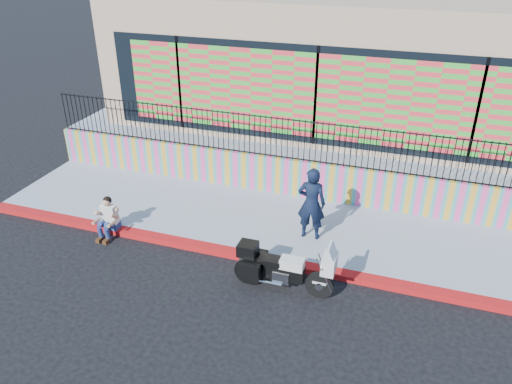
% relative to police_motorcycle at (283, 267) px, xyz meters
% --- Properties ---
extents(ground, '(90.00, 90.00, 0.00)m').
position_rel_police_motorcycle_xyz_m(ground, '(-0.51, 0.81, -0.57)').
color(ground, black).
rests_on(ground, ground).
extents(red_curb, '(16.00, 0.30, 0.15)m').
position_rel_police_motorcycle_xyz_m(red_curb, '(-0.51, 0.81, -0.49)').
color(red_curb, red).
rests_on(red_curb, ground).
extents(sidewalk, '(16.00, 3.00, 0.15)m').
position_rel_police_motorcycle_xyz_m(sidewalk, '(-0.51, 2.46, -0.49)').
color(sidewalk, '#8992A4').
rests_on(sidewalk, ground).
extents(mural_wall, '(16.00, 0.20, 1.10)m').
position_rel_police_motorcycle_xyz_m(mural_wall, '(-0.51, 4.06, 0.13)').
color(mural_wall, '#FF4393').
rests_on(mural_wall, sidewalk).
extents(metal_fence, '(15.80, 0.04, 1.20)m').
position_rel_police_motorcycle_xyz_m(metal_fence, '(-0.51, 4.06, 1.28)').
color(metal_fence, black).
rests_on(metal_fence, mural_wall).
extents(elevated_platform, '(16.00, 10.00, 1.25)m').
position_rel_police_motorcycle_xyz_m(elevated_platform, '(-0.51, 9.16, 0.06)').
color(elevated_platform, '#8992A4').
rests_on(elevated_platform, ground).
extents(storefront_building, '(14.00, 8.06, 4.00)m').
position_rel_police_motorcycle_xyz_m(storefront_building, '(-0.51, 8.94, 2.68)').
color(storefront_building, tan).
rests_on(storefront_building, elevated_platform).
extents(police_motorcycle, '(2.17, 0.72, 1.35)m').
position_rel_police_motorcycle_xyz_m(police_motorcycle, '(0.00, 0.00, 0.00)').
color(police_motorcycle, black).
rests_on(police_motorcycle, ground).
extents(police_officer, '(0.71, 0.49, 1.89)m').
position_rel_police_motorcycle_xyz_m(police_officer, '(0.14, 2.02, 0.53)').
color(police_officer, black).
rests_on(police_officer, sidewalk).
extents(seated_man, '(0.54, 0.71, 1.06)m').
position_rel_police_motorcycle_xyz_m(seated_man, '(-4.78, 0.59, -0.12)').
color(seated_man, navy).
rests_on(seated_man, ground).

